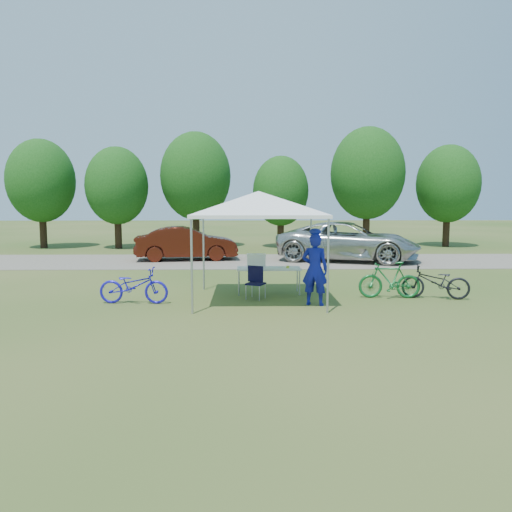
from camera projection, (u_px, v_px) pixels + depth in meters
The scene contains 14 objects.
ground at pixel (258, 300), 12.57m from camera, with size 100.00×100.00×0.00m, color #2D5119.
gravel_strip at pixel (254, 261), 20.52m from camera, with size 24.00×5.00×0.02m, color gray.
canopy at pixel (258, 194), 12.27m from camera, with size 4.53×4.53×3.00m.
treeline at pixel (247, 180), 26.13m from camera, with size 24.89×4.28×6.30m.
folding_table at pixel (269, 269), 13.39m from camera, with size 1.70×0.71×0.70m.
folding_chair at pixel (256, 280), 12.75m from camera, with size 0.56×0.59×0.83m.
cooler at pixel (256, 261), 13.36m from camera, with size 0.51×0.35×0.37m.
ice_cream_cup at pixel (288, 267), 13.34m from camera, with size 0.08×0.08×0.06m, color #C9D732.
cyclist at pixel (315, 269), 11.87m from camera, with size 0.63×0.41×1.73m, color #121893.
bike_blue at pixel (134, 286), 12.10m from camera, with size 0.59×1.68×0.88m, color #1E17C9.
bike_green at pixel (389, 280), 12.77m from camera, with size 0.44×1.57×0.94m, color #16642C.
bike_dark at pixel (436, 282), 12.67m from camera, with size 0.58×1.67×0.88m, color black.
minivan at pixel (348, 241), 20.50m from camera, with size 2.66×5.77×1.60m, color beige.
sedan at pixel (186, 243), 20.80m from camera, with size 1.47×4.21×1.39m, color #46150B.
Camera 1 is at (-0.28, -12.36, 2.50)m, focal length 35.00 mm.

